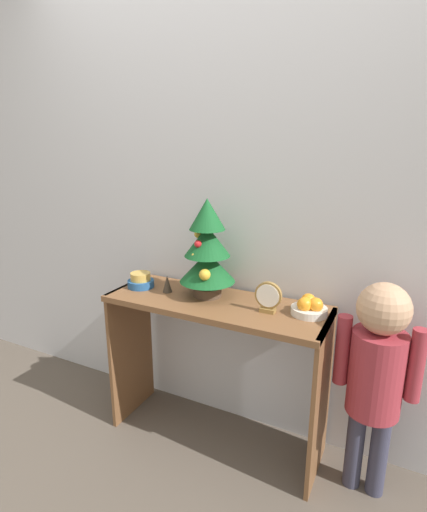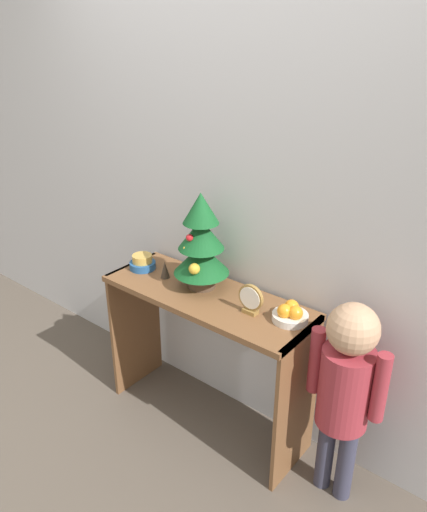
{
  "view_description": "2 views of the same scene",
  "coord_description": "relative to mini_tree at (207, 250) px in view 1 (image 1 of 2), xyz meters",
  "views": [
    {
      "loc": [
        0.82,
        -1.44,
        1.54
      ],
      "look_at": [
        -0.02,
        0.21,
        1.02
      ],
      "focal_mm": 28.0,
      "sensor_mm": 36.0,
      "label": 1
    },
    {
      "loc": [
        1.39,
        -1.45,
        2.0
      ],
      "look_at": [
        0.03,
        0.23,
        1.0
      ],
      "focal_mm": 35.0,
      "sensor_mm": 36.0,
      "label": 2
    }
  ],
  "objects": [
    {
      "name": "singing_bowl",
      "position": [
        -0.38,
        -0.04,
        -0.21
      ],
      "size": [
        0.14,
        0.14,
        0.08
      ],
      "color": "#235189",
      "rests_on": "console_table"
    },
    {
      "name": "figurine",
      "position": [
        -0.21,
        -0.04,
        -0.2
      ],
      "size": [
        0.05,
        0.05,
        0.09
      ],
      "color": "#382D23",
      "rests_on": "console_table"
    },
    {
      "name": "mini_tree",
      "position": [
        0.0,
        0.0,
        0.0
      ],
      "size": [
        0.28,
        0.28,
        0.5
      ],
      "color": "#4C3828",
      "rests_on": "console_table"
    },
    {
      "name": "ground_plane",
      "position": [
        0.07,
        -0.25,
        -1.04
      ],
      "size": [
        12.0,
        12.0,
        0.0
      ],
      "primitive_type": "plane",
      "color": "brown"
    },
    {
      "name": "desk_clock",
      "position": [
        0.34,
        -0.06,
        -0.17
      ],
      "size": [
        0.13,
        0.04,
        0.15
      ],
      "color": "olive",
      "rests_on": "console_table"
    },
    {
      "name": "console_table",
      "position": [
        0.07,
        -0.05,
        -0.44
      ],
      "size": [
        1.11,
        0.4,
        0.79
      ],
      "color": "brown",
      "rests_on": "ground_plane"
    },
    {
      "name": "child_figure",
      "position": [
        0.83,
        -0.04,
        -0.4
      ],
      "size": [
        0.35,
        0.23,
        1.01
      ],
      "color": "#38384C",
      "rests_on": "ground_plane"
    },
    {
      "name": "back_wall",
      "position": [
        0.07,
        0.2,
        0.21
      ],
      "size": [
        7.0,
        0.05,
        2.5
      ],
      "primitive_type": "cube",
      "color": "silver",
      "rests_on": "ground_plane"
    },
    {
      "name": "fruit_bowl",
      "position": [
        0.52,
        0.0,
        -0.21
      ],
      "size": [
        0.16,
        0.16,
        0.09
      ],
      "color": "silver",
      "rests_on": "console_table"
    }
  ]
}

